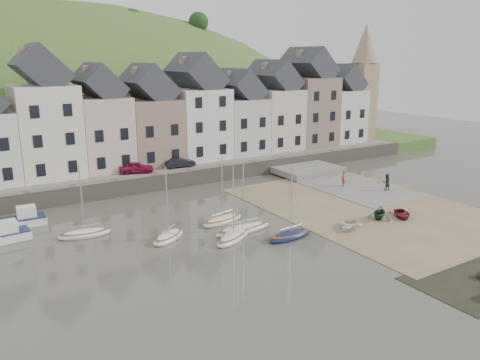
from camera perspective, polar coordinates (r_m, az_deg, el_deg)
ground at (r=41.37m, az=4.43°, el=-5.81°), size 160.00×160.00×0.00m
quay_land at (r=68.60m, az=-11.59°, el=2.83°), size 90.00×30.00×1.50m
quay_street at (r=58.01m, az=-7.61°, el=1.68°), size 70.00×7.00×0.10m
seawall at (r=55.08m, az=-6.07°, el=0.34°), size 70.00×1.20×1.80m
beach at (r=48.39m, az=15.01°, el=-3.19°), size 18.00×26.00×0.06m
slipway at (r=56.49m, az=11.92°, el=-0.42°), size 8.00×18.00×0.12m
hillside at (r=98.39m, az=-19.58°, el=-5.49°), size 134.40×84.00×84.00m
townhouse_terrace at (r=60.90m, az=-7.65°, el=7.81°), size 61.05×8.00×13.93m
church_spire at (r=79.87m, az=14.65°, el=11.75°), size 4.00×4.00×18.00m
sailboat_0 at (r=41.38m, az=-18.21°, el=-6.14°), size 4.46×2.05×6.32m
sailboat_1 at (r=39.12m, az=-8.63°, el=-6.75°), size 3.95×3.35×6.32m
sailboat_2 at (r=42.50m, az=-2.13°, el=-4.83°), size 4.63×2.41×6.32m
sailboat_3 at (r=38.72m, az=-0.78°, el=-6.81°), size 4.86×3.66×6.32m
sailboat_4 at (r=40.37m, az=0.38°, el=-5.90°), size 5.47×1.72×6.32m
sailboat_5 at (r=39.21m, az=6.08°, el=-6.62°), size 4.49×1.88×6.32m
motorboat_2 at (r=45.86m, az=-24.92°, el=-4.34°), size 4.52×1.93×1.70m
rowboat_white at (r=41.97m, az=12.91°, el=-5.33°), size 3.53×3.33×0.60m
rowboat_green at (r=44.97m, az=16.47°, el=-3.77°), size 3.06×2.92×1.25m
rowboat_red at (r=46.21m, az=18.91°, el=-3.91°), size 3.32×3.49×0.59m
person_red at (r=54.96m, az=12.34°, el=0.21°), size 0.80×0.79×1.87m
person_dark at (r=54.57m, az=17.23°, el=-0.24°), size 1.01×0.86×1.82m
car_left at (r=54.97m, az=-12.39°, el=1.50°), size 4.12×2.68×1.30m
car_right at (r=56.98m, az=-7.22°, el=2.12°), size 3.68×1.56×1.18m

